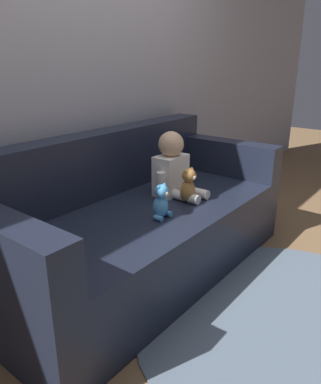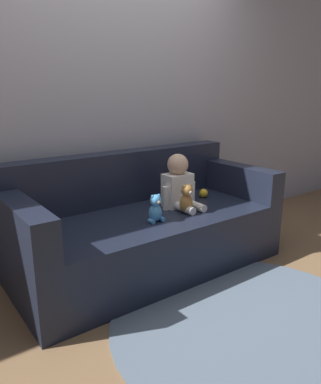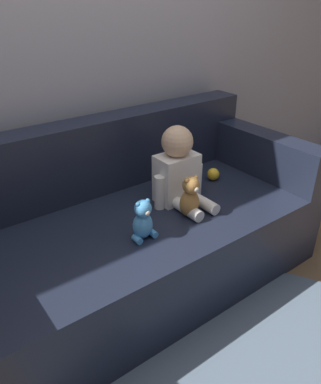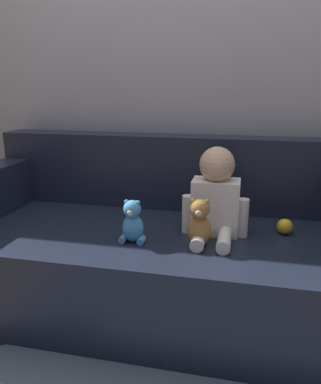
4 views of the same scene
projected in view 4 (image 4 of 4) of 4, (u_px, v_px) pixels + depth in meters
ground_plane at (157, 306)px, 2.01m from camera, size 12.00×12.00×0.00m
wall_back at (178, 57)px, 2.17m from camera, size 8.00×0.05×2.60m
couch at (159, 248)px, 1.97m from camera, size 2.04×0.93×0.87m
person_baby at (215, 198)px, 1.77m from camera, size 0.32×0.34×0.42m
teddy_bear_brown at (199, 223)px, 1.65m from camera, size 0.11×0.10×0.22m
plush_toy_side at (133, 222)px, 1.70m from camera, size 0.12×0.09×0.20m
toy_ball at (285, 226)px, 1.81m from camera, size 0.08×0.08×0.08m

